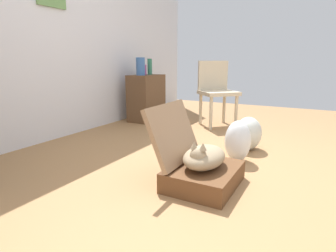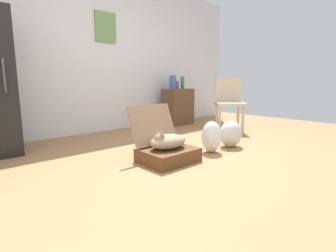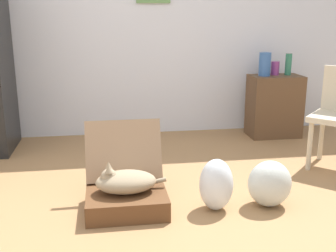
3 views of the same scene
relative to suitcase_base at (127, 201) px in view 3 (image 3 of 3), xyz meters
name	(u,v)px [view 3 (image 3 of 3)]	position (x,y,z in m)	size (l,w,h in m)	color
ground_plane	(172,220)	(0.29, -0.19, -0.07)	(7.68, 7.68, 0.00)	#9E7247
wall_back	(140,19)	(0.30, 2.07, 1.23)	(6.40, 0.15, 2.60)	silver
suitcase_base	(127,201)	(0.00, 0.00, 0.00)	(0.57, 0.46, 0.14)	brown
suitcase_lid	(124,151)	(0.00, 0.25, 0.29)	(0.57, 0.46, 0.04)	#9B7756
cat	(125,181)	(-0.01, 0.00, 0.15)	(0.51, 0.28, 0.22)	#998466
plastic_bag_white	(216,185)	(0.63, -0.07, 0.12)	(0.24, 0.23, 0.38)	silver
plastic_bag_clear	(270,184)	(1.03, -0.07, 0.10)	(0.32, 0.27, 0.34)	silver
side_table	(274,106)	(1.78, 1.66, 0.28)	(0.57, 0.35, 0.70)	brown
vase_tall	(265,64)	(1.63, 1.66, 0.75)	(0.13, 0.13, 0.26)	#38609E
vase_short	(288,64)	(1.92, 1.68, 0.74)	(0.07, 0.07, 0.24)	#2D7051
vase_round	(275,68)	(1.78, 1.70, 0.70)	(0.09, 0.09, 0.15)	#8C387A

